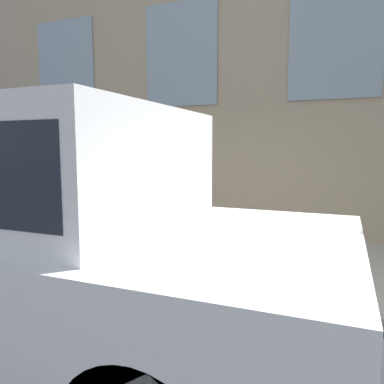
% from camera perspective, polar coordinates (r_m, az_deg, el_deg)
% --- Properties ---
extents(ground_plane, '(80.00, 80.00, 0.00)m').
position_cam_1_polar(ground_plane, '(4.42, -1.13, -15.97)').
color(ground_plane, '#2D2D30').
extents(sidewalk, '(3.05, 60.00, 0.12)m').
position_cam_1_polar(sidewalk, '(5.75, 5.00, -9.88)').
color(sidewalk, '#A8A093').
rests_on(sidewalk, ground_plane).
extents(building_facade, '(0.33, 40.00, 7.61)m').
position_cam_1_polar(building_facade, '(7.43, 9.50, 23.17)').
color(building_facade, tan).
rests_on(building_facade, ground_plane).
extents(fire_hydrant, '(0.34, 0.45, 0.78)m').
position_cam_1_polar(fire_hydrant, '(4.53, 3.42, -8.40)').
color(fire_hydrant, gold).
rests_on(fire_hydrant, sidewalk).
extents(person, '(0.31, 0.21, 1.29)m').
position_cam_1_polar(person, '(5.02, -3.06, -2.54)').
color(person, '#998466').
rests_on(person, sidewalk).
extents(parked_car_white_near, '(2.08, 4.76, 1.99)m').
position_cam_1_polar(parked_car_white_near, '(3.25, -22.20, -4.76)').
color(parked_car_white_near, black).
rests_on(parked_car_white_near, ground_plane).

